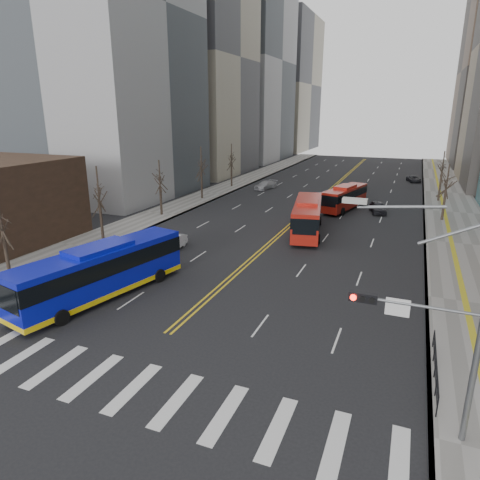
# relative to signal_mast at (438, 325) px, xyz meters

# --- Properties ---
(ground) EXTENTS (220.00, 220.00, 0.00)m
(ground) POSITION_rel_signal_mast_xyz_m (-13.77, -2.00, -4.86)
(ground) COLOR black
(sidewalk_right) EXTENTS (7.00, 130.00, 0.15)m
(sidewalk_right) POSITION_rel_signal_mast_xyz_m (3.73, 43.00, -4.78)
(sidewalk_right) COLOR slate
(sidewalk_right) RESTS_ON ground
(sidewalk_left) EXTENTS (5.00, 130.00, 0.15)m
(sidewalk_left) POSITION_rel_signal_mast_xyz_m (-30.27, 43.00, -4.78)
(sidewalk_left) COLOR slate
(sidewalk_left) RESTS_ON ground
(crosswalk) EXTENTS (26.70, 4.00, 0.01)m
(crosswalk) POSITION_rel_signal_mast_xyz_m (-13.77, -2.00, -4.85)
(crosswalk) COLOR silver
(crosswalk) RESTS_ON ground
(centerline) EXTENTS (0.55, 100.00, 0.01)m
(centerline) POSITION_rel_signal_mast_xyz_m (-13.77, 53.00, -4.85)
(centerline) COLOR gold
(centerline) RESTS_ON ground
(office_towers) EXTENTS (83.00, 134.00, 58.00)m
(office_towers) POSITION_rel_signal_mast_xyz_m (-13.64, 66.51, 19.07)
(office_towers) COLOR #97979A
(office_towers) RESTS_ON ground
(signal_mast) EXTENTS (5.37, 0.37, 9.39)m
(signal_mast) POSITION_rel_signal_mast_xyz_m (0.00, 0.00, 0.00)
(signal_mast) COLOR slate
(signal_mast) RESTS_ON ground
(pedestrian_railing) EXTENTS (0.06, 6.06, 1.02)m
(pedestrian_railing) POSITION_rel_signal_mast_xyz_m (0.53, 4.00, -4.03)
(pedestrian_railing) COLOR black
(pedestrian_railing) RESTS_ON sidewalk_right
(street_trees) EXTENTS (35.20, 47.20, 7.60)m
(street_trees) POSITION_rel_signal_mast_xyz_m (-20.94, 32.55, 0.02)
(street_trees) COLOR black
(street_trees) RESTS_ON ground
(blue_bus) EXTENTS (5.50, 13.25, 3.75)m
(blue_bus) POSITION_rel_signal_mast_xyz_m (-20.67, 5.87, -2.89)
(blue_bus) COLOR #0C14B6
(blue_bus) RESTS_ON ground
(red_bus_near) EXTENTS (4.77, 11.77, 3.63)m
(red_bus_near) POSITION_rel_signal_mast_xyz_m (-11.29, 27.01, -2.84)
(red_bus_near) COLOR #A91C12
(red_bus_near) RESTS_ON ground
(red_bus_far) EXTENTS (4.60, 10.23, 3.19)m
(red_bus_far) POSITION_rel_signal_mast_xyz_m (-9.41, 39.76, -3.07)
(red_bus_far) COLOR #A91C12
(red_bus_far) RESTS_ON ground
(car_white) EXTENTS (1.93, 4.28, 1.36)m
(car_white) POSITION_rel_signal_mast_xyz_m (-21.53, 16.70, -4.17)
(car_white) COLOR white
(car_white) RESTS_ON ground
(car_dark_mid) EXTENTS (2.69, 4.50, 1.43)m
(car_dark_mid) POSITION_rel_signal_mast_xyz_m (-5.16, 39.46, -4.14)
(car_dark_mid) COLOR black
(car_dark_mid) RESTS_ON ground
(car_silver) EXTENTS (3.18, 5.01, 1.35)m
(car_silver) POSITION_rel_signal_mast_xyz_m (-23.78, 50.22, -4.18)
(car_silver) COLOR #A5A6AB
(car_silver) RESTS_ON ground
(car_dark_far) EXTENTS (2.87, 4.21, 1.07)m
(car_dark_far) POSITION_rel_signal_mast_xyz_m (-1.27, 67.20, -4.32)
(car_dark_far) COLOR black
(car_dark_far) RESTS_ON ground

